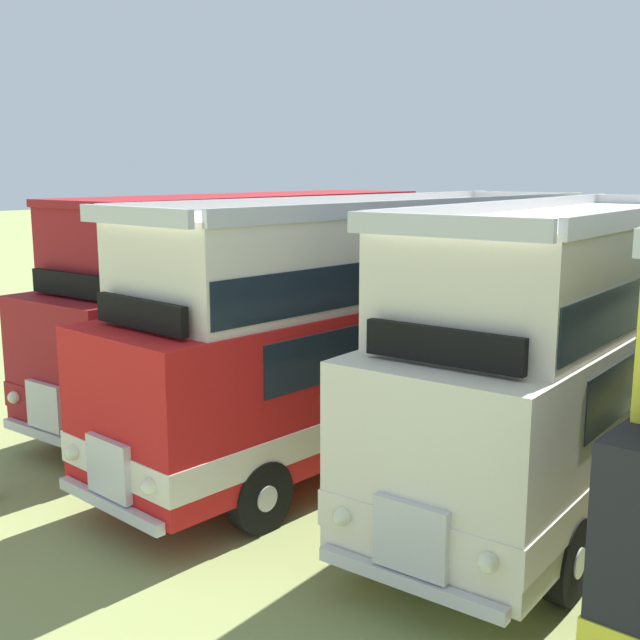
% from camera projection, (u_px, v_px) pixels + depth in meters
% --- Properties ---
extents(bus_first_in_row, '(2.95, 10.30, 4.49)m').
position_uv_depth(bus_first_in_row, '(252.00, 289.00, 16.95)').
color(bus_first_in_row, maroon).
rests_on(bus_first_in_row, ground).
extents(bus_second_in_row, '(3.09, 11.70, 4.52)m').
position_uv_depth(bus_second_in_row, '(384.00, 316.00, 14.43)').
color(bus_second_in_row, red).
rests_on(bus_second_in_row, ground).
extents(bus_third_in_row, '(3.01, 10.04, 4.52)m').
position_uv_depth(bus_third_in_row, '(578.00, 343.00, 12.16)').
color(bus_third_in_row, silver).
rests_on(bus_third_in_row, ground).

